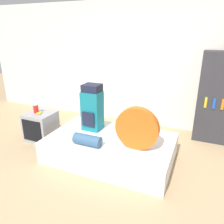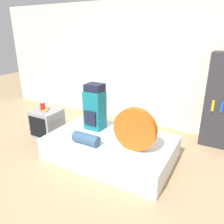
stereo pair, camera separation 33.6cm
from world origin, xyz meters
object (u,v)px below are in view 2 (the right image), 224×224
tent_bag (135,130)px  canister (43,106)px  sleeping_roll (86,139)px  television (47,124)px  backpack (95,107)px

tent_bag → canister: 2.02m
sleeping_roll → canister: canister is taller
television → canister: bearing=-164.9°
television → canister: (-0.05, -0.01, 0.36)m
sleeping_roll → television: 1.34m
backpack → tent_bag: (0.91, -0.35, -0.07)m
tent_bag → canister: (-2.01, 0.21, -0.05)m
backpack → television: 1.16m
tent_bag → backpack: bearing=158.8°
sleeping_roll → canister: size_ratio=2.58×
backpack → tent_bag: bearing=-21.2°
tent_bag → canister: tent_bag is taller
sleeping_roll → tent_bag: bearing=16.4°
backpack → canister: bearing=-172.6°
backpack → canister: size_ratio=4.79×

